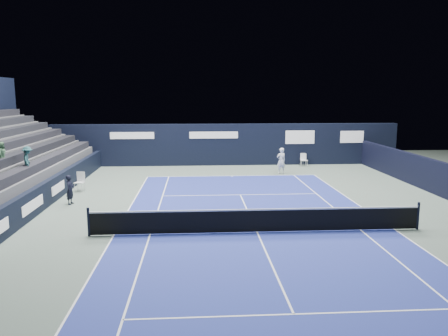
{
  "coord_description": "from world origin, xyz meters",
  "views": [
    {
      "loc": [
        -2.34,
        -16.13,
        5.29
      ],
      "look_at": [
        -0.81,
        7.38,
        1.3
      ],
      "focal_mm": 35.0,
      "sensor_mm": 36.0,
      "label": 1
    }
  ],
  "objects_px": {
    "folding_chair_back_a": "(304,158)",
    "folding_chair_back_b": "(303,159)",
    "line_judge_chair": "(80,180)",
    "tennis_net": "(257,220)",
    "tennis_player": "(281,161)"
  },
  "relations": [
    {
      "from": "folding_chair_back_a",
      "to": "folding_chair_back_b",
      "type": "xyz_separation_m",
      "value": [
        -0.11,
        -0.18,
        -0.05
      ]
    },
    {
      "from": "line_judge_chair",
      "to": "folding_chair_back_b",
      "type": "bearing_deg",
      "value": 40.05
    },
    {
      "from": "folding_chair_back_b",
      "to": "tennis_net",
      "type": "xyz_separation_m",
      "value": [
        -5.65,
        -15.6,
        -0.03
      ]
    },
    {
      "from": "tennis_net",
      "to": "line_judge_chair",
      "type": "bearing_deg",
      "value": 137.78
    },
    {
      "from": "tennis_player",
      "to": "line_judge_chair",
      "type": "bearing_deg",
      "value": -159.2
    },
    {
      "from": "folding_chair_back_b",
      "to": "folding_chair_back_a",
      "type": "bearing_deg",
      "value": 63.25
    },
    {
      "from": "folding_chair_back_a",
      "to": "tennis_player",
      "type": "xyz_separation_m",
      "value": [
        -2.39,
        -3.25,
        0.29
      ]
    },
    {
      "from": "line_judge_chair",
      "to": "tennis_player",
      "type": "height_order",
      "value": "tennis_player"
    },
    {
      "from": "folding_chair_back_b",
      "to": "tennis_net",
      "type": "relative_size",
      "value": 0.07
    },
    {
      "from": "folding_chair_back_a",
      "to": "tennis_player",
      "type": "relative_size",
      "value": 0.5
    },
    {
      "from": "folding_chair_back_a",
      "to": "tennis_player",
      "type": "height_order",
      "value": "tennis_player"
    },
    {
      "from": "tennis_net",
      "to": "folding_chair_back_a",
      "type": "bearing_deg",
      "value": 69.93
    },
    {
      "from": "folding_chair_back_b",
      "to": "tennis_net",
      "type": "height_order",
      "value": "tennis_net"
    },
    {
      "from": "folding_chair_back_b",
      "to": "tennis_player",
      "type": "bearing_deg",
      "value": -122.22
    },
    {
      "from": "tennis_player",
      "to": "folding_chair_back_a",
      "type": "bearing_deg",
      "value": 53.72
    }
  ]
}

